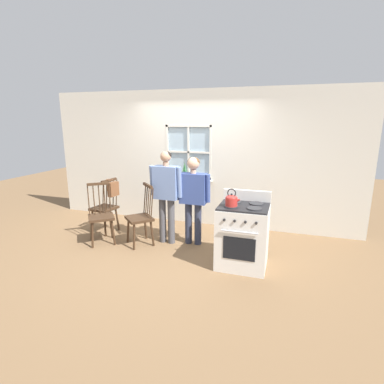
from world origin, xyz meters
name	(u,v)px	position (x,y,z in m)	size (l,w,h in m)	color
ground_plane	(172,248)	(0.00, 0.00, 0.00)	(16.00, 16.00, 0.00)	brown
wall_back	(197,159)	(0.01, 1.40, 1.34)	(6.40, 0.16, 2.70)	silver
chair_by_window	(105,208)	(-1.49, 0.34, 0.47)	(0.47, 0.48, 1.05)	#3D2819
chair_near_wall	(141,218)	(-0.57, 0.02, 0.47)	(0.58, 0.58, 1.05)	#3D2819
chair_center_cluster	(101,217)	(-1.26, -0.13, 0.47)	(0.58, 0.58, 1.05)	#3D2819
person_elderly_left	(166,189)	(-0.17, 0.22, 0.96)	(0.59, 0.23, 1.61)	#4C4C51
person_teen_center	(193,192)	(0.28, 0.31, 0.93)	(0.60, 0.23, 1.52)	#2D3347
stove	(243,235)	(1.22, -0.23, 0.47)	(0.71, 0.68, 1.08)	white
kettle	(231,200)	(1.06, -0.37, 1.02)	(0.21, 0.17, 0.25)	red
potted_plant	(184,173)	(-0.22, 1.31, 1.06)	(0.13, 0.13, 0.35)	#42474C
handbag	(113,189)	(-1.26, 0.30, 0.88)	(0.21, 0.23, 0.31)	brown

